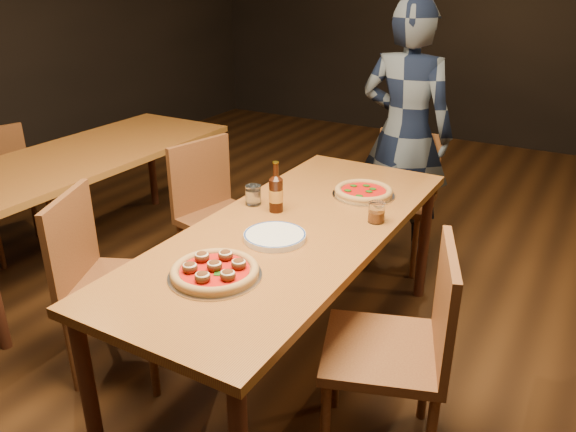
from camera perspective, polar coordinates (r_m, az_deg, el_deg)
The scene contains 15 objects.
ground at distance 2.91m, azimuth 0.51°, elevation -14.62°, with size 9.00×9.00×0.00m, color black.
table_main at distance 2.54m, azimuth 0.57°, elevation -2.53°, with size 0.80×2.00×0.75m.
table_left at distance 3.80m, azimuth -19.99°, elevation 5.03°, with size 0.80×2.00×0.75m.
chair_main_nw at distance 2.73m, azimuth -16.65°, elevation -6.57°, with size 0.44×0.44×0.94m, color #5B2B18, non-canonical shape.
chair_main_sw at distance 3.30m, azimuth -6.42°, elevation -0.24°, with size 0.44×0.44×0.94m, color #5B2B18, non-canonical shape.
chair_main_e at distance 2.23m, azimuth 9.59°, elevation -13.17°, with size 0.45×0.45×0.96m, color #5B2B18, non-canonical shape.
chair_end at distance 3.70m, azimuth 11.13°, elevation 1.68°, with size 0.41×0.41×0.89m, color #5B2B18, non-canonical shape.
chair_nbr_left at distance 4.20m, azimuth -26.38°, elevation 2.21°, with size 0.41×0.41×0.88m, color #5B2B18, non-canonical shape.
pizza_meatball at distance 2.12m, azimuth -7.45°, elevation -5.52°, with size 0.35×0.35×0.06m.
pizza_margherita at distance 2.88m, azimuth 7.68°, elevation 2.47°, with size 0.32×0.32×0.04m.
plate_stack at distance 2.39m, azimuth -1.35°, elevation -2.09°, with size 0.27×0.27×0.03m, color white.
beer_bottle at distance 2.64m, azimuth -1.23°, elevation 2.23°, with size 0.07×0.07×0.24m.
water_glass at distance 2.74m, azimuth -3.55°, elevation 2.14°, with size 0.08×0.08×0.10m, color white.
amber_glass at distance 2.57m, azimuth 8.98°, elevation 0.38°, with size 0.08×0.08×0.09m, color #8C410F.
diner at distance 3.73m, azimuth 11.84°, elevation 8.20°, with size 0.61×0.40×1.68m, color black.
Camera 1 is at (1.12, -1.99, 1.80)m, focal length 35.00 mm.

